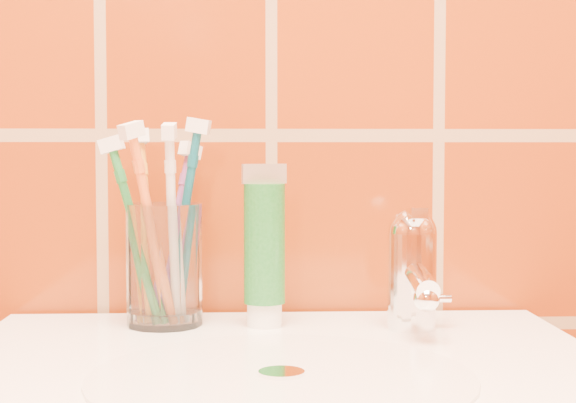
{
  "coord_description": "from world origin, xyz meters",
  "views": [
    {
      "loc": [
        -0.02,
        0.24,
        1.03
      ],
      "look_at": [
        0.01,
        1.08,
        0.98
      ],
      "focal_mm": 55.0,
      "sensor_mm": 36.0,
      "label": 1
    }
  ],
  "objects": [
    {
      "name": "toothbrush_0",
      "position": [
        -0.1,
        1.15,
        0.94
      ],
      "size": [
        0.12,
        0.12,
        0.2
      ],
      "primitive_type": null,
      "rotation": [
        0.29,
        0.0,
        2.46
      ],
      "color": "#7E418C",
      "rests_on": "glass_tumbler"
    },
    {
      "name": "toothbrush_2",
      "position": [
        -0.09,
        1.13,
        0.95
      ],
      "size": [
        0.08,
        0.07,
        0.22
      ],
      "primitive_type": null,
      "rotation": [
        0.17,
        0.0,
        1.37
      ],
      "color": "#0C5367",
      "rests_on": "glass_tumbler"
    },
    {
      "name": "faucet",
      "position": [
        0.14,
        1.09,
        0.91
      ],
      "size": [
        0.05,
        0.11,
        0.12
      ],
      "color": "white",
      "rests_on": "pedestal_sink"
    },
    {
      "name": "glass_tumbler",
      "position": [
        -0.11,
        1.12,
        0.91
      ],
      "size": [
        0.1,
        0.1,
        0.12
      ],
      "primitive_type": "cylinder",
      "rotation": [
        0.0,
        0.0,
        0.42
      ],
      "color": "white",
      "rests_on": "pedestal_sink"
    },
    {
      "name": "toothbrush_4",
      "position": [
        -0.14,
        1.12,
        0.94
      ],
      "size": [
        0.09,
        0.08,
        0.2
      ],
      "primitive_type": null,
      "rotation": [
        0.28,
        0.0,
        -1.71
      ],
      "color": "#207B38",
      "rests_on": "glass_tumbler"
    },
    {
      "name": "toothbrush_5",
      "position": [
        -0.13,
        1.14,
        0.95
      ],
      "size": [
        0.08,
        0.11,
        0.21
      ],
      "primitive_type": null,
      "rotation": [
        0.23,
        0.0,
        -2.71
      ],
      "color": "orange",
      "rests_on": "glass_tumbler"
    },
    {
      "name": "toothpaste_tube",
      "position": [
        -0.01,
        1.11,
        0.93
      ],
      "size": [
        0.05,
        0.04,
        0.16
      ],
      "rotation": [
        0.0,
        0.0,
        0.33
      ],
      "color": "white",
      "rests_on": "pedestal_sink"
    },
    {
      "name": "toothbrush_3",
      "position": [
        -0.12,
        1.1,
        0.95
      ],
      "size": [
        0.12,
        0.12,
        0.22
      ],
      "primitive_type": null,
      "rotation": [
        0.24,
        0.0,
        -0.78
      ],
      "color": "orange",
      "rests_on": "glass_tumbler"
    },
    {
      "name": "toothbrush_1",
      "position": [
        -0.1,
        1.11,
        0.95
      ],
      "size": [
        0.03,
        0.09,
        0.21
      ],
      "primitive_type": null,
      "rotation": [
        0.17,
        0.0,
        -0.04
      ],
      "color": "silver",
      "rests_on": "glass_tumbler"
    }
  ]
}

